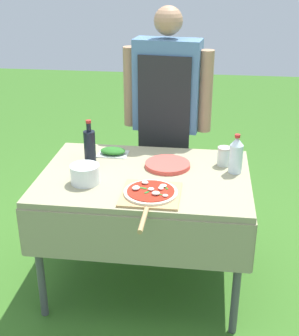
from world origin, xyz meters
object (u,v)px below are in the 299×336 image
prep_table (145,188)px  plate_stack (168,165)px  person_cook (167,108)px  pizza_on_peel (150,194)px  oil_bottle (90,145)px  mixing_tub (85,174)px  water_bottle (236,155)px  sauce_jar (224,157)px  herb_container (113,151)px

prep_table → plate_stack: plate_stack is taller
prep_table → person_cook: bearing=84.7°
pizza_on_peel → oil_bottle: 0.60m
mixing_tub → plate_stack: 0.51m
prep_table → pizza_on_peel: 0.30m
water_bottle → plate_stack: water_bottle is taller
sauce_jar → pizza_on_peel: bearing=-129.7°
mixing_tub → herb_container: bearing=80.6°
prep_table → pizza_on_peel: (0.07, -0.27, 0.10)m
person_cook → herb_container: 0.53m
oil_bottle → sauce_jar: bearing=3.3°
prep_table → sauce_jar: bearing=23.1°
prep_table → water_bottle: water_bottle is taller
prep_table → herb_container: (-0.24, 0.27, 0.11)m
plate_stack → sauce_jar: 0.34m
pizza_on_peel → sauce_jar: sauce_jar is taller
prep_table → pizza_on_peel: bearing=-76.2°
person_cook → sauce_jar: (0.39, -0.47, -0.15)m
pizza_on_peel → prep_table: bearing=104.1°
pizza_on_peel → sauce_jar: (0.38, 0.46, 0.04)m
water_bottle → plate_stack: bearing=176.2°
pizza_on_peel → person_cook: bearing=90.6°
person_cook → plate_stack: (0.06, -0.54, -0.19)m
person_cook → water_bottle: person_cook is taller
person_cook → oil_bottle: 0.67m
herb_container → person_cook: bearing=52.3°
herb_container → mixing_tub: bearing=-99.4°
herb_container → prep_table: bearing=-48.0°
water_bottle → mixing_tub: 0.86m
pizza_on_peel → mixing_tub: 0.40m
prep_table → pizza_on_peel: pizza_on_peel is taller
pizza_on_peel → oil_bottle: oil_bottle is taller
pizza_on_peel → sauce_jar: bearing=50.6°
herb_container → mixing_tub: size_ratio=1.18×
pizza_on_peel → herb_container: size_ratio=2.79×
water_bottle → sauce_jar: bearing=123.2°
pizza_on_peel → herb_container: 0.62m
prep_table → person_cook: size_ratio=0.75×
plate_stack → sauce_jar: size_ratio=2.41×
pizza_on_peel → water_bottle: bearing=39.7°
person_cook → herb_container: person_cook is taller
water_bottle → person_cook: bearing=128.8°
herb_container → plate_stack: 0.39m
sauce_jar → prep_table: bearing=-156.9°
person_cook → pizza_on_peel: person_cook is taller
mixing_tub → prep_table: bearing=26.3°
herb_container → plate_stack: bearing=-22.0°
person_cook → plate_stack: 0.57m
oil_bottle → herb_container: 0.19m
sauce_jar → mixing_tub: bearing=-155.6°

